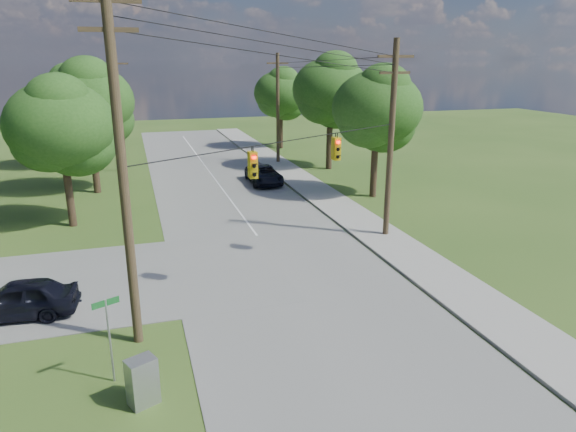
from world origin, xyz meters
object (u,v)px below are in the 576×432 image
object	(u,v)px
pole_sw	(122,166)
pole_ne	(391,138)
car_main_north	(264,175)
pole_north_e	(278,108)
car_cross_dark	(18,299)
control_cabinet	(142,382)
pole_north_w	(120,112)

from	to	relation	value
pole_sw	pole_ne	size ratio (longest dim) A/B	1.14
pole_ne	car_main_north	bearing A→B (deg)	103.54
pole_north_e	car_main_north	world-z (taller)	pole_north_e
pole_sw	car_main_north	distance (m)	24.58
pole_north_e	car_cross_dark	xyz separation A→B (m)	(-17.78, -26.50, -4.36)
pole_sw	car_cross_dark	world-z (taller)	pole_sw
pole_sw	car_main_north	xyz separation A→B (m)	(10.10, 21.72, -5.50)
pole_ne	pole_north_e	distance (m)	22.00
pole_ne	control_cabinet	xyz separation A→B (m)	(-13.43, -11.19, -4.75)
control_cabinet	pole_ne	bearing A→B (deg)	15.45
control_cabinet	car_main_north	bearing A→B (deg)	44.02
pole_sw	pole_north_w	world-z (taller)	pole_sw
pole_sw	pole_north_e	bearing A→B (deg)	65.48
pole_ne	car_cross_dark	size ratio (longest dim) A/B	2.43
pole_north_e	pole_north_w	world-z (taller)	same
pole_sw	car_cross_dark	xyz separation A→B (m)	(-4.28, 3.10, -5.46)
pole_north_w	control_cabinet	xyz separation A→B (m)	(0.47, -33.19, -4.41)
car_cross_dark	car_main_north	distance (m)	23.53
pole_north_e	pole_north_w	xyz separation A→B (m)	(-13.90, 0.00, 0.00)
pole_sw	car_main_north	bearing A→B (deg)	65.06
pole_north_w	car_main_north	bearing A→B (deg)	-36.88
pole_ne	pole_north_w	xyz separation A→B (m)	(-13.90, 22.00, -0.34)
car_main_north	pole_sw	bearing A→B (deg)	-113.48
car_main_north	control_cabinet	distance (m)	27.23
pole_north_e	car_main_north	distance (m)	9.64
car_cross_dark	car_main_north	world-z (taller)	car_cross_dark
pole_north_e	pole_sw	bearing A→B (deg)	-114.52
pole_sw	pole_north_e	size ratio (longest dim) A/B	1.20
pole_north_e	control_cabinet	xyz separation A→B (m)	(-13.43, -33.19, -4.41)
pole_north_e	car_main_north	bearing A→B (deg)	-113.34
pole_ne	car_cross_dark	bearing A→B (deg)	-165.79
pole_ne	pole_north_w	bearing A→B (deg)	122.29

